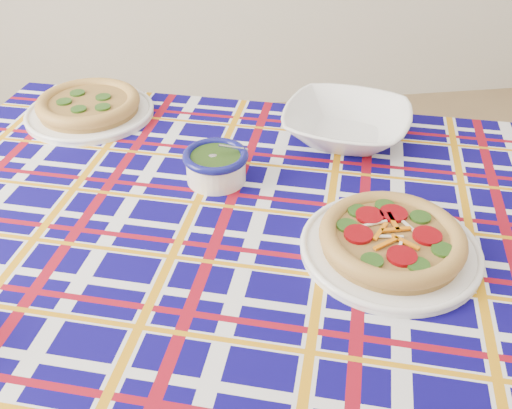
{
  "coord_description": "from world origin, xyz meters",
  "views": [
    {
      "loc": [
        -0.19,
        -0.85,
        1.4
      ],
      "look_at": [
        -0.07,
        0.02,
        0.77
      ],
      "focal_mm": 40.0,
      "sensor_mm": 36.0,
      "label": 1
    }
  ],
  "objects": [
    {
      "name": "tablecloth",
      "position": [
        -0.01,
        -0.04,
        0.7
      ],
      "size": [
        1.86,
        1.48,
        0.1
      ],
      "primitive_type": null,
      "rotation": [
        0.0,
        0.0,
        -0.32
      ],
      "color": "#0A0558",
      "rests_on": "dining_table"
    },
    {
      "name": "second_focaccia_plate",
      "position": [
        -0.43,
        0.47,
        0.78
      ],
      "size": [
        0.41,
        0.41,
        0.06
      ],
      "primitive_type": null,
      "rotation": [
        0.0,
        0.0,
        -0.32
      ],
      "color": "olive",
      "rests_on": "tablecloth"
    },
    {
      "name": "dining_table",
      "position": [
        -0.01,
        -0.04,
        0.67
      ],
      "size": [
        1.82,
        1.44,
        0.74
      ],
      "rotation": [
        0.0,
        0.0,
        -0.32
      ],
      "color": "brown",
      "rests_on": "floor"
    },
    {
      "name": "main_focaccia_plate",
      "position": [
        0.14,
        -0.13,
        0.78
      ],
      "size": [
        0.41,
        0.41,
        0.06
      ],
      "primitive_type": null,
      "rotation": [
        0.0,
        0.0,
        -0.35
      ],
      "color": "olive",
      "rests_on": "tablecloth"
    },
    {
      "name": "pesto_bowl",
      "position": [
        -0.14,
        0.14,
        0.79
      ],
      "size": [
        0.18,
        0.18,
        0.08
      ],
      "primitive_type": null,
      "rotation": [
        0.0,
        0.0,
        -0.46
      ],
      "color": "#1A330D",
      "rests_on": "tablecloth"
    },
    {
      "name": "serving_bowl",
      "position": [
        0.17,
        0.28,
        0.78
      ],
      "size": [
        0.38,
        0.38,
        0.07
      ],
      "primitive_type": "imported",
      "rotation": [
        0.0,
        0.0,
        -0.46
      ],
      "color": "white",
      "rests_on": "tablecloth"
    }
  ]
}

